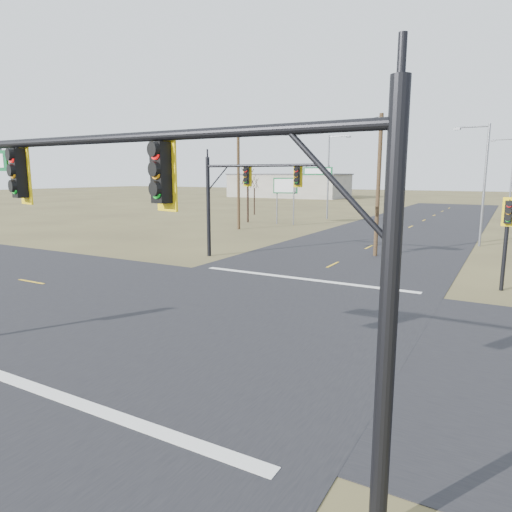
# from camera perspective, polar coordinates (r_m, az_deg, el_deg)

# --- Properties ---
(ground) EXTENTS (320.00, 320.00, 0.00)m
(ground) POSITION_cam_1_polar(r_m,az_deg,el_deg) (17.94, -3.76, -7.64)
(ground) COLOR brown
(ground) RESTS_ON ground
(road_ew) EXTENTS (160.00, 14.00, 0.02)m
(road_ew) POSITION_cam_1_polar(r_m,az_deg,el_deg) (17.94, -3.76, -7.61)
(road_ew) COLOR black
(road_ew) RESTS_ON ground
(road_ns) EXTENTS (14.00, 160.00, 0.02)m
(road_ns) POSITION_cam_1_polar(r_m,az_deg,el_deg) (17.94, -3.76, -7.61)
(road_ns) COLOR black
(road_ns) RESTS_ON ground
(stop_bar_near) EXTENTS (12.00, 0.40, 0.01)m
(stop_bar_near) POSITION_cam_1_polar(r_m,az_deg,el_deg) (12.79, -23.23, -15.88)
(stop_bar_near) COLOR silver
(stop_bar_near) RESTS_ON road_ns
(stop_bar_far) EXTENTS (12.00, 0.40, 0.01)m
(stop_bar_far) POSITION_cam_1_polar(r_m,az_deg,el_deg) (24.33, 5.95, -2.86)
(stop_bar_far) COLOR silver
(stop_bar_far) RESTS_ON road_ns
(mast_arm_near) EXTENTS (10.33, 0.52, 6.72)m
(mast_arm_near) POSITION_cam_1_polar(r_m,az_deg,el_deg) (8.14, -10.63, 6.04)
(mast_arm_near) COLOR black
(mast_arm_near) RESTS_ON ground
(mast_arm_far) EXTENTS (8.83, 0.57, 6.63)m
(mast_arm_far) POSITION_cam_1_polar(r_m,az_deg,el_deg) (29.22, -1.01, 8.82)
(mast_arm_far) COLOR black
(mast_arm_far) RESTS_ON ground
(pedestal_signal_ne) EXTENTS (0.59, 0.51, 4.47)m
(pedestal_signal_ne) POSITION_cam_1_polar(r_m,az_deg,el_deg) (24.26, 28.92, 3.62)
(pedestal_signal_ne) COLOR black
(pedestal_signal_ne) RESTS_ON ground
(utility_pole_near) EXTENTS (2.30, 0.43, 9.41)m
(utility_pole_near) POSITION_cam_1_polar(r_m,az_deg,el_deg) (31.76, 15.05, 8.73)
(utility_pole_near) COLOR #47331E
(utility_pole_near) RESTS_ON ground
(utility_pole_far) EXTENTS (2.44, 0.62, 10.10)m
(utility_pole_far) POSITION_cam_1_polar(r_m,az_deg,el_deg) (46.42, -2.21, 9.80)
(utility_pole_far) COLOR #47331E
(utility_pole_far) RESTS_ON ground
(highway_sign) EXTENTS (2.71, 0.66, 5.16)m
(highway_sign) POSITION_cam_1_polar(r_m,az_deg,el_deg) (51.12, 3.69, 8.12)
(highway_sign) COLOR slate
(highway_sign) RESTS_ON ground
(streetlight_a) EXTENTS (2.59, 0.37, 9.25)m
(streetlight_a) POSITION_cam_1_polar(r_m,az_deg,el_deg) (39.13, 26.41, 8.66)
(streetlight_a) COLOR slate
(streetlight_a) RESTS_ON ground
(streetlight_b) EXTENTS (2.71, 0.27, 9.74)m
(streetlight_b) POSITION_cam_1_polar(r_m,az_deg,el_deg) (61.96, 29.16, 8.84)
(streetlight_b) COLOR slate
(streetlight_b) RESTS_ON ground
(streetlight_c) EXTENTS (2.87, 0.41, 10.27)m
(streetlight_c) POSITION_cam_1_polar(r_m,az_deg,el_deg) (57.91, 9.23, 10.27)
(streetlight_c) COLOR slate
(streetlight_c) RESTS_ON ground
(bare_tree_a) EXTENTS (3.23, 3.23, 7.04)m
(bare_tree_a) POSITION_cam_1_polar(r_m,az_deg,el_deg) (53.30, -1.04, 10.21)
(bare_tree_a) COLOR black
(bare_tree_a) RESTS_ON ground
(bare_tree_b) EXTENTS (2.72, 2.72, 5.71)m
(bare_tree_b) POSITION_cam_1_polar(r_m,az_deg,el_deg) (63.77, -0.21, 9.28)
(bare_tree_b) COLOR black
(bare_tree_b) RESTS_ON ground
(warehouse_left) EXTENTS (28.00, 14.00, 5.50)m
(warehouse_left) POSITION_cam_1_polar(r_m,az_deg,el_deg) (115.42, 4.14, 8.72)
(warehouse_left) COLOR #ACA799
(warehouse_left) RESTS_ON ground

